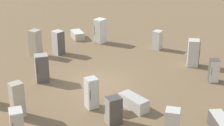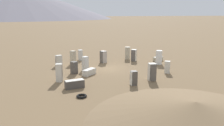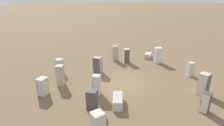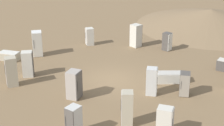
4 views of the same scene
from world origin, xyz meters
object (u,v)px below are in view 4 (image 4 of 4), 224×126
(discarded_fridge_15, at_px, (167,42))
(discarded_fridge_11, at_px, (74,121))
(discarded_fridge_8, at_px, (127,108))
(discarded_fridge_9, at_px, (28,64))
(discarded_fridge_3, at_px, (90,37))
(discarded_fridge_4, at_px, (136,36))
(discarded_fridge_2, at_px, (11,72))
(discarded_fridge_13, at_px, (152,81))
(discarded_fridge_0, at_px, (171,77))
(discarded_fridge_5, at_px, (165,121))
(discarded_fridge_7, at_px, (185,84))
(discarded_fridge_14, at_px, (9,56))
(discarded_fridge_10, at_px, (37,44))
(discarded_fridge_6, at_px, (74,85))

(discarded_fridge_15, bearing_deg, discarded_fridge_11, 14.36)
(discarded_fridge_8, height_order, discarded_fridge_9, discarded_fridge_8)
(discarded_fridge_3, xyz_separation_m, discarded_fridge_4, (3.18, 2.10, 0.20))
(discarded_fridge_2, height_order, discarded_fridge_13, discarded_fridge_2)
(discarded_fridge_0, relative_size, discarded_fridge_4, 0.99)
(discarded_fridge_3, xyz_separation_m, discarded_fridge_5, (11.86, -7.62, 0.02))
(discarded_fridge_3, bearing_deg, discarded_fridge_8, 173.50)
(discarded_fridge_9, distance_m, discarded_fridge_13, 8.40)
(discarded_fridge_7, height_order, discarded_fridge_14, discarded_fridge_7)
(discarded_fridge_2, relative_size, discarded_fridge_7, 1.34)
(discarded_fridge_7, bearing_deg, discarded_fridge_5, 78.60)
(discarded_fridge_2, bearing_deg, discarded_fridge_0, -108.52)
(discarded_fridge_11, relative_size, discarded_fridge_14, 0.94)
(discarded_fridge_8, bearing_deg, discarded_fridge_2, 57.75)
(discarded_fridge_10, distance_m, discarded_fridge_14, 2.25)
(discarded_fridge_5, distance_m, discarded_fridge_11, 4.47)
(discarded_fridge_14, bearing_deg, discarded_fridge_10, 130.30)
(discarded_fridge_9, xyz_separation_m, discarded_fridge_10, (-2.46, 2.93, 0.09))
(discarded_fridge_10, bearing_deg, discarded_fridge_5, 114.74)
(discarded_fridge_5, relative_size, discarded_fridge_10, 0.76)
(discarded_fridge_2, relative_size, discarded_fridge_9, 1.10)
(discarded_fridge_2, distance_m, discarded_fridge_9, 1.63)
(discarded_fridge_4, xyz_separation_m, discarded_fridge_7, (7.34, -5.30, -0.21))
(discarded_fridge_4, distance_m, discarded_fridge_5, 13.03)
(discarded_fridge_13, relative_size, discarded_fridge_15, 1.19)
(discarded_fridge_9, height_order, discarded_fridge_13, discarded_fridge_9)
(discarded_fridge_11, bearing_deg, discarded_fridge_7, -109.84)
(discarded_fridge_9, relative_size, discarded_fridge_15, 1.21)
(discarded_fridge_2, distance_m, discarded_fridge_13, 8.77)
(discarded_fridge_4, height_order, discarded_fridge_11, discarded_fridge_4)
(discarded_fridge_0, distance_m, discarded_fridge_6, 6.41)
(discarded_fridge_4, xyz_separation_m, discarded_fridge_11, (5.25, -12.58, -0.14))
(discarded_fridge_2, relative_size, discarded_fridge_14, 1.15)
(discarded_fridge_0, xyz_separation_m, discarded_fridge_10, (-10.36, -2.21, 0.63))
(discarded_fridge_10, bearing_deg, discarded_fridge_9, 78.64)
(discarded_fridge_7, distance_m, discarded_fridge_13, 1.96)
(discarded_fridge_13, height_order, discarded_fridge_14, discarded_fridge_13)
(discarded_fridge_7, height_order, discarded_fridge_15, discarded_fridge_15)
(discarded_fridge_8, bearing_deg, discarded_fridge_6, 46.08)
(discarded_fridge_2, height_order, discarded_fridge_14, discarded_fridge_2)
(discarded_fridge_14, bearing_deg, discarded_fridge_11, 46.61)
(discarded_fridge_7, distance_m, discarded_fridge_11, 7.57)
(discarded_fridge_10, bearing_deg, discarded_fridge_13, 128.48)
(discarded_fridge_10, height_order, discarded_fridge_13, discarded_fridge_10)
(discarded_fridge_0, bearing_deg, discarded_fridge_11, -43.28)
(discarded_fridge_9, xyz_separation_m, discarded_fridge_14, (-3.46, 1.03, -0.57))
(discarded_fridge_7, relative_size, discarded_fridge_10, 0.74)
(discarded_fridge_9, bearing_deg, discarded_fridge_14, -153.22)
(discarded_fridge_2, distance_m, discarded_fridge_8, 8.50)
(discarded_fridge_6, height_order, discarded_fridge_13, same)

